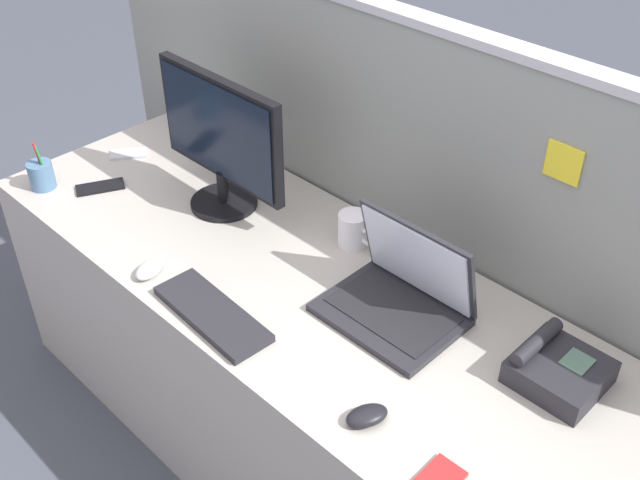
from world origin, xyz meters
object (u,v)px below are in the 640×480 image
at_px(cell_phone_silver_slab, 129,154).
at_px(cell_phone_black_slab, 100,187).
at_px(coffee_mug, 353,230).
at_px(laptop, 401,292).
at_px(pen_cup, 41,175).
at_px(keyboard_main, 212,314).
at_px(desktop_monitor, 221,138).
at_px(computer_mouse_right_hand, 367,416).
at_px(desk_phone, 558,369).
at_px(computer_mouse_left_hand, 149,269).

bearing_deg(cell_phone_silver_slab, cell_phone_black_slab, -21.00).
bearing_deg(coffee_mug, laptop, -23.74).
bearing_deg(laptop, coffee_mug, 156.26).
bearing_deg(pen_cup, keyboard_main, -0.52).
xyz_separation_m(desktop_monitor, coffee_mug, (0.43, 0.12, -0.18)).
xyz_separation_m(computer_mouse_right_hand, cell_phone_black_slab, (-1.26, 0.11, -0.01)).
relative_size(desk_phone, keyboard_main, 0.55).
distance_m(computer_mouse_right_hand, cell_phone_black_slab, 1.26).
distance_m(desktop_monitor, coffee_mug, 0.48).
xyz_separation_m(laptop, computer_mouse_right_hand, (0.18, -0.34, -0.05)).
bearing_deg(keyboard_main, pen_cup, -177.33).
bearing_deg(desktop_monitor, cell_phone_black_slab, -147.24).
height_order(desktop_monitor, desk_phone, desktop_monitor).
bearing_deg(pen_cup, computer_mouse_left_hand, -1.69).
bearing_deg(computer_mouse_left_hand, keyboard_main, -17.39).
distance_m(computer_mouse_left_hand, cell_phone_black_slab, 0.50).
xyz_separation_m(pen_cup, coffee_mug, (0.93, 0.48, 0.01)).
distance_m(desk_phone, keyboard_main, 0.87).
bearing_deg(keyboard_main, cell_phone_silver_slab, 162.85).
height_order(keyboard_main, pen_cup, pen_cup).
bearing_deg(keyboard_main, desk_phone, 33.07).
relative_size(desktop_monitor, keyboard_main, 1.41).
distance_m(desk_phone, cell_phone_silver_slab, 1.61).
distance_m(laptop, pen_cup, 1.26).
relative_size(keyboard_main, pen_cup, 2.11).
distance_m(laptop, cell_phone_black_slab, 1.10).
bearing_deg(cell_phone_black_slab, pen_cup, -111.46).
relative_size(pen_cup, cell_phone_black_slab, 1.12).
height_order(computer_mouse_right_hand, cell_phone_black_slab, computer_mouse_right_hand).
bearing_deg(coffee_mug, desk_phone, -4.59).
relative_size(desk_phone, cell_phone_silver_slab, 1.59).
height_order(computer_mouse_left_hand, cell_phone_silver_slab, computer_mouse_left_hand).
relative_size(laptop, keyboard_main, 0.97).
height_order(desk_phone, pen_cup, pen_cup).
bearing_deg(coffee_mug, computer_mouse_right_hand, -44.55).
height_order(computer_mouse_left_hand, pen_cup, pen_cup).
bearing_deg(computer_mouse_right_hand, cell_phone_black_slab, -162.85).
bearing_deg(desk_phone, computer_mouse_right_hand, -120.27).
bearing_deg(pen_cup, desk_phone, 14.54).
distance_m(pen_cup, cell_phone_silver_slab, 0.31).
height_order(computer_mouse_right_hand, computer_mouse_left_hand, same).
height_order(desktop_monitor, laptop, desktop_monitor).
height_order(desktop_monitor, computer_mouse_left_hand, desktop_monitor).
relative_size(keyboard_main, coffee_mug, 2.94).
distance_m(laptop, keyboard_main, 0.49).
bearing_deg(desk_phone, pen_cup, -165.46).
bearing_deg(cell_phone_silver_slab, computer_mouse_left_hand, 8.25).
height_order(desk_phone, cell_phone_silver_slab, desk_phone).
height_order(desktop_monitor, computer_mouse_right_hand, desktop_monitor).
bearing_deg(cell_phone_black_slab, cell_phone_silver_slab, 147.97).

